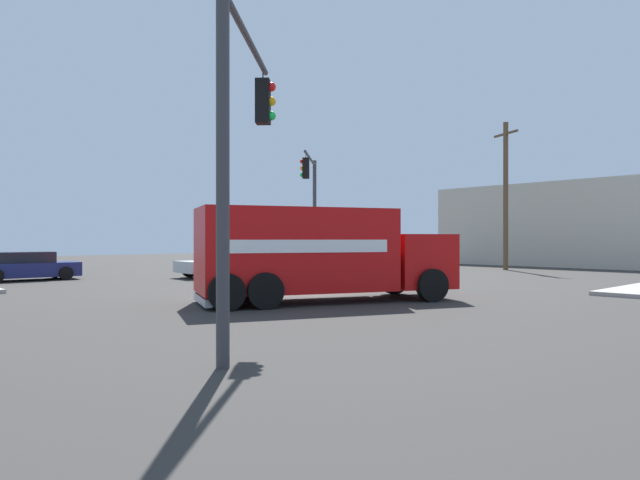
# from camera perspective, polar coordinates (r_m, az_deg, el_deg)

# --- Properties ---
(ground_plane) EXTENTS (100.00, 100.00, 0.00)m
(ground_plane) POSITION_cam_1_polar(r_m,az_deg,el_deg) (18.90, -2.84, -5.66)
(ground_plane) COLOR #33302D
(delivery_truck) EXTENTS (5.42, 8.12, 2.81)m
(delivery_truck) POSITION_cam_1_polar(r_m,az_deg,el_deg) (16.66, -0.12, -1.39)
(delivery_truck) COLOR red
(delivery_truck) RESTS_ON ground
(traffic_light_primary) EXTENTS (2.91, 3.06, 5.82)m
(traffic_light_primary) POSITION_cam_1_polar(r_m,az_deg,el_deg) (9.68, -8.18, 11.56)
(traffic_light_primary) COLOR #38383D
(traffic_light_primary) RESTS_ON ground
(traffic_light_secondary) EXTENTS (3.32, 3.66, 6.13)m
(traffic_light_secondary) POSITION_cam_1_polar(r_m,az_deg,el_deg) (28.17, -0.87, 4.51)
(traffic_light_secondary) COLOR #38383D
(traffic_light_secondary) RESTS_ON ground
(pickup_silver) EXTENTS (2.55, 5.33, 1.38)m
(pickup_silver) POSITION_cam_1_polar(r_m,az_deg,el_deg) (28.00, -9.24, -2.28)
(pickup_silver) COLOR #B7BABF
(pickup_silver) RESTS_ON ground
(sedan_navy) EXTENTS (2.20, 4.38, 1.31)m
(sedan_navy) POSITION_cam_1_polar(r_m,az_deg,el_deg) (28.54, -28.17, -2.45)
(sedan_navy) COLOR navy
(sedan_navy) RESTS_ON ground
(utility_pole) EXTENTS (2.05, 1.03, 9.05)m
(utility_pole) POSITION_cam_1_polar(r_m,az_deg,el_deg) (35.65, 18.70, 4.57)
(utility_pole) COLOR brown
(utility_pole) RESTS_ON ground
(building_backdrop) EXTENTS (17.30, 6.00, 5.76)m
(building_backdrop) POSITION_cam_1_polar(r_m,az_deg,el_deg) (42.63, 24.10, 1.43)
(building_backdrop) COLOR beige
(building_backdrop) RESTS_ON ground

